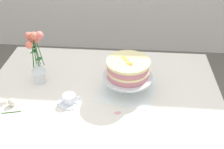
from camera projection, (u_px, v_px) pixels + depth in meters
name	position (u px, v px, depth m)	size (l,w,h in m)	color
dining_table	(102.00, 106.00, 1.66)	(1.40, 1.00, 0.74)	white
linen_napkin	(127.00, 89.00, 1.65)	(0.32, 0.32, 0.00)	white
cake_stand	(128.00, 78.00, 1.60)	(0.29, 0.29, 0.10)	silver
layer_cake	(128.00, 68.00, 1.56)	(0.25, 0.25, 0.11)	#CC7A84
flower_vase	(37.00, 59.00, 1.62)	(0.11, 0.10, 0.35)	silver
teacup	(69.00, 100.00, 1.54)	(0.13, 0.13, 0.05)	white
fallen_rose	(12.00, 103.00, 1.52)	(0.10, 0.10, 0.04)	#2D6028
loose_petal_0	(118.00, 113.00, 1.48)	(0.04, 0.02, 0.00)	pink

